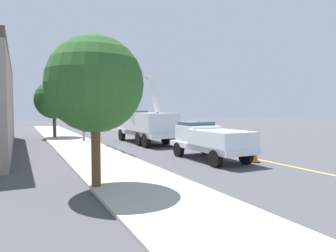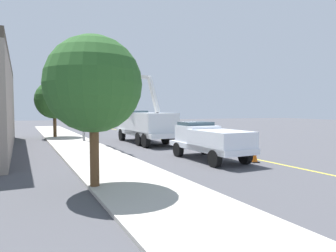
# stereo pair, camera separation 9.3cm
# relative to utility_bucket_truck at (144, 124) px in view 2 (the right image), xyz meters

# --- Properties ---
(ground) EXTENTS (120.00, 120.00, 0.00)m
(ground) POSITION_rel_utility_bucket_truck_xyz_m (-1.17, -2.73, -1.60)
(ground) COLOR #47474C
(sidewalk_far_side) EXTENTS (59.89, 12.26, 0.12)m
(sidewalk_far_side) POSITION_rel_utility_bucket_truck_xyz_m (-2.32, 5.13, -1.54)
(sidewalk_far_side) COLOR #B2ADA3
(sidewalk_far_side) RESTS_ON ground
(lane_centre_stripe) EXTENTS (49.49, 7.41, 0.01)m
(lane_centre_stripe) POSITION_rel_utility_bucket_truck_xyz_m (-1.17, -2.73, -1.59)
(lane_centre_stripe) COLOR yellow
(lane_centre_stripe) RESTS_ON ground
(utility_bucket_truck) EXTENTS (8.48, 3.70, 6.38)m
(utility_bucket_truck) POSITION_rel_utility_bucket_truck_xyz_m (0.00, 0.00, 0.00)
(utility_bucket_truck) COLOR silver
(utility_bucket_truck) RESTS_ON ground
(service_pickup_truck) EXTENTS (5.85, 2.89, 2.06)m
(service_pickup_truck) POSITION_rel_utility_bucket_truck_xyz_m (-9.42, -1.41, -0.48)
(service_pickup_truck) COLOR white
(service_pickup_truck) RESTS_ON ground
(passing_minivan) EXTENTS (5.02, 2.58, 1.69)m
(passing_minivan) POSITION_rel_utility_bucket_truck_xyz_m (8.60, -4.42, -0.63)
(passing_minivan) COLOR tan
(passing_minivan) RESTS_ON ground
(traffic_cone_leading) EXTENTS (0.40, 0.40, 0.74)m
(traffic_cone_leading) POSITION_rel_utility_bucket_truck_xyz_m (-10.78, -3.36, -1.23)
(traffic_cone_leading) COLOR black
(traffic_cone_leading) RESTS_ON ground
(traffic_cone_mid_front) EXTENTS (0.40, 0.40, 0.85)m
(traffic_cone_mid_front) POSITION_rel_utility_bucket_truck_xyz_m (-5.74, -2.77, -1.18)
(traffic_cone_mid_front) COLOR black
(traffic_cone_mid_front) RESTS_ON ground
(traffic_cone_mid_rear) EXTENTS (0.40, 0.40, 0.80)m
(traffic_cone_mid_rear) POSITION_rel_utility_bucket_truck_xyz_m (-0.83, -2.26, -1.20)
(traffic_cone_mid_rear) COLOR black
(traffic_cone_mid_rear) RESTS_ON ground
(traffic_cone_trailing) EXTENTS (0.40, 0.40, 0.88)m
(traffic_cone_trailing) POSITION_rel_utility_bucket_truck_xyz_m (4.58, -1.36, -1.17)
(traffic_cone_trailing) COLOR black
(traffic_cone_trailing) RESTS_ON ground
(traffic_signal_mast) EXTENTS (6.53, 1.20, 8.35)m
(traffic_signal_mast) POSITION_rel_utility_bucket_truck_xyz_m (0.24, 4.48, 4.20)
(traffic_signal_mast) COLOR gray
(traffic_signal_mast) RESTS_ON ground
(street_tree_left) EXTENTS (3.34, 3.34, 5.32)m
(street_tree_left) POSITION_rel_utility_bucket_truck_xyz_m (-13.62, 5.07, 2.04)
(street_tree_left) COLOR brown
(street_tree_left) RESTS_ON ground
(street_tree_right) EXTENTS (3.67, 3.67, 5.57)m
(street_tree_right) POSITION_rel_utility_bucket_truck_xyz_m (6.82, 7.31, 2.12)
(street_tree_right) COLOR brown
(street_tree_right) RESTS_ON ground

